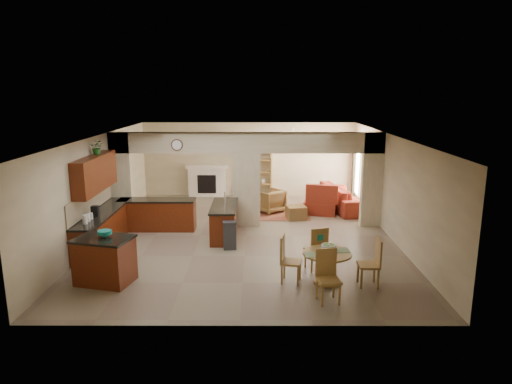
{
  "coord_description": "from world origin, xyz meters",
  "views": [
    {
      "loc": [
        0.3,
        -12.21,
        4.01
      ],
      "look_at": [
        0.28,
        0.3,
        1.19
      ],
      "focal_mm": 32.0,
      "sensor_mm": 36.0,
      "label": 1
    }
  ],
  "objects_px": {
    "kitchen_island": "(105,260)",
    "armchair": "(270,201)",
    "sofa": "(344,197)",
    "dining_table": "(327,263)"
  },
  "relations": [
    {
      "from": "dining_table",
      "to": "armchair",
      "type": "distance_m",
      "value": 5.89
    },
    {
      "from": "sofa",
      "to": "armchair",
      "type": "height_order",
      "value": "sofa"
    },
    {
      "from": "kitchen_island",
      "to": "armchair",
      "type": "height_order",
      "value": "kitchen_island"
    },
    {
      "from": "kitchen_island",
      "to": "armchair",
      "type": "relative_size",
      "value": 1.58
    },
    {
      "from": "dining_table",
      "to": "armchair",
      "type": "xyz_separation_m",
      "value": [
        -1.03,
        5.8,
        -0.09
      ]
    },
    {
      "from": "kitchen_island",
      "to": "sofa",
      "type": "relative_size",
      "value": 0.48
    },
    {
      "from": "sofa",
      "to": "armchair",
      "type": "xyz_separation_m",
      "value": [
        -2.56,
        -0.44,
        -0.02
      ]
    },
    {
      "from": "kitchen_island",
      "to": "dining_table",
      "type": "distance_m",
      "value": 4.67
    },
    {
      "from": "sofa",
      "to": "armchair",
      "type": "relative_size",
      "value": 3.29
    },
    {
      "from": "dining_table",
      "to": "sofa",
      "type": "relative_size",
      "value": 0.37
    }
  ]
}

